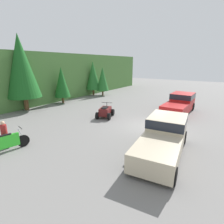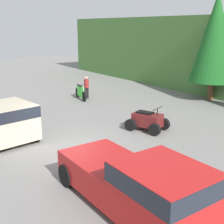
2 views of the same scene
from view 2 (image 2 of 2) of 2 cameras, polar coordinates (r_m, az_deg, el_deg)
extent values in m
plane|color=slate|center=(13.85, -7.90, -6.36)|extent=(80.00, 80.00, 0.00)
cylinder|color=brown|center=(23.39, 17.61, 3.78)|extent=(0.44, 0.44, 1.33)
cone|color=#19561E|center=(22.98, 18.37, 12.86)|extent=(3.26, 3.26, 6.08)
cube|color=red|center=(8.18, 9.45, -15.02)|extent=(2.36, 2.00, 1.57)
cube|color=#1E232D|center=(7.93, 9.62, -11.82)|extent=(2.38, 2.02, 0.50)
cube|color=red|center=(10.11, -1.13, -10.69)|extent=(2.88, 2.00, 0.89)
cylinder|color=black|center=(8.72, 17.01, -18.15)|extent=(0.77, 0.29, 0.76)
cylinder|color=black|center=(11.39, 0.04, -9.08)|extent=(0.77, 0.29, 0.76)
cylinder|color=black|center=(10.55, -8.18, -11.34)|extent=(0.77, 0.29, 0.76)
cube|color=beige|center=(14.73, -18.43, -1.60)|extent=(2.57, 2.25, 1.57)
cube|color=#1E232D|center=(14.59, -18.60, 0.33)|extent=(2.59, 2.27, 0.50)
cylinder|color=black|center=(14.71, -13.94, -3.77)|extent=(0.79, 0.37, 0.76)
cylinder|color=black|center=(21.89, -5.14, 2.83)|extent=(0.70, 0.25, 0.69)
cylinder|color=black|center=(23.36, -6.32, 3.60)|extent=(0.70, 0.25, 0.69)
cube|color=green|center=(22.58, -5.76, 3.77)|extent=(1.20, 0.42, 0.71)
cylinder|color=#B7B7BC|center=(21.85, -5.20, 3.91)|extent=(0.31, 0.12, 0.80)
cylinder|color=black|center=(21.78, -5.23, 4.97)|extent=(0.17, 0.59, 0.04)
cube|color=black|center=(22.69, -5.94, 4.82)|extent=(0.88, 0.33, 0.06)
cylinder|color=black|center=(16.04, 9.48, -2.21)|extent=(0.64, 0.41, 0.60)
cylinder|color=black|center=(15.14, 7.79, -3.22)|extent=(0.64, 0.41, 0.60)
cylinder|color=black|center=(16.62, 5.27, -1.44)|extent=(0.64, 0.41, 0.60)
cylinder|color=black|center=(15.75, 3.40, -2.36)|extent=(0.64, 0.41, 0.60)
cube|color=#5B1919|center=(15.80, 6.49, -1.44)|extent=(1.63, 1.26, 0.64)
cylinder|color=black|center=(15.44, 8.28, 0.01)|extent=(0.06, 0.06, 0.35)
cylinder|color=black|center=(15.39, 8.31, 0.64)|extent=(0.37, 0.94, 0.04)
cube|color=black|center=(15.77, 6.05, -0.09)|extent=(0.94, 0.72, 0.08)
cylinder|color=black|center=(22.80, -4.48, 3.49)|extent=(0.18, 0.18, 0.80)
cylinder|color=black|center=(22.69, -4.85, 3.42)|extent=(0.18, 0.18, 0.80)
cylinder|color=maroon|center=(22.61, -4.71, 5.19)|extent=(0.37, 0.37, 0.60)
sphere|color=tan|center=(22.54, -4.73, 6.22)|extent=(0.24, 0.24, 0.22)
camera|label=1|loc=(23.30, -33.14, 12.03)|focal=28.00mm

